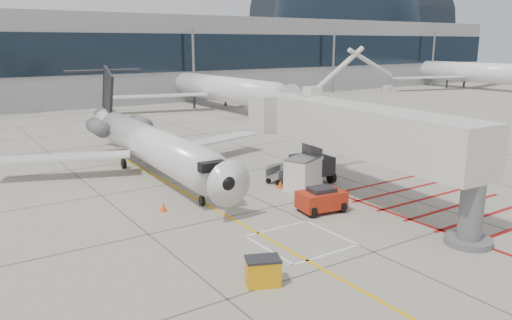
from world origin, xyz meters
TOP-DOWN VIEW (x-y plane):
  - ground_plane at (0.00, 0.00)m, footprint 260.00×260.00m
  - regional_jet at (-3.21, 13.24)m, footprint 23.64×29.20m
  - jet_bridge at (5.02, 0.84)m, footprint 10.63×20.29m
  - pushback_tug at (1.76, 1.79)m, footprint 2.87×2.02m
  - spill_bin at (-6.18, -3.76)m, footprint 1.60×1.36m
  - baggage_cart at (3.39, 8.17)m, footprint 2.03×1.64m
  - ground_power_unit at (3.91, 6.07)m, footprint 3.14×2.56m
  - cone_nose at (-5.87, 6.98)m, footprint 0.40×0.40m
  - cone_side at (2.67, 7.04)m, footprint 0.40×0.40m
  - terminal_building at (10.00, 70.00)m, footprint 180.00×28.00m
  - terminal_glass_band at (10.00, 55.95)m, footprint 180.00×0.10m
  - terminal_dome at (70.00, 70.00)m, footprint 40.00×28.00m
  - bg_aircraft_c at (19.52, 46.00)m, footprint 32.47×36.08m
  - bg_aircraft_e at (80.57, 46.00)m, footprint 36.86×40.95m

SIDE VIEW (x-z plane):
  - ground_plane at x=0.00m, z-range 0.00..0.00m
  - cone_nose at x=-5.87m, z-range 0.00..0.55m
  - cone_side at x=2.67m, z-range 0.00..0.55m
  - baggage_cart at x=3.39m, z-range 0.00..1.11m
  - spill_bin at x=-6.18m, z-range 0.00..1.18m
  - pushback_tug at x=1.76m, z-range 0.00..1.55m
  - ground_power_unit at x=3.91m, z-range 0.00..2.16m
  - regional_jet at x=-3.21m, z-range 0.00..7.39m
  - jet_bridge at x=5.02m, z-range 0.00..7.89m
  - bg_aircraft_c at x=19.52m, z-range 0.00..10.82m
  - bg_aircraft_e at x=80.57m, z-range 0.00..12.29m
  - terminal_building at x=10.00m, z-range 0.00..14.00m
  - terminal_glass_band at x=10.00m, z-range 5.00..11.00m
  - terminal_dome at x=70.00m, z-range 0.00..28.00m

